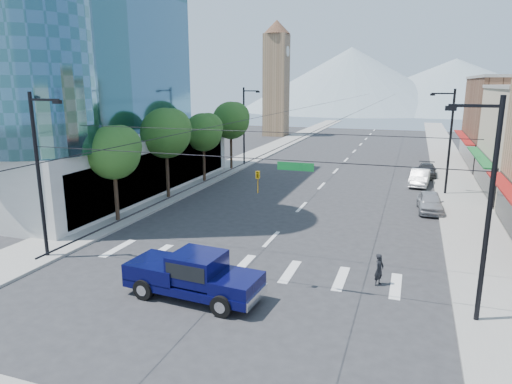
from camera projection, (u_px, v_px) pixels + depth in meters
ground at (236, 277)px, 22.74m from camera, size 160.00×160.00×0.00m
sidewalk_left at (261, 153)px, 63.31m from camera, size 4.00×120.00×0.15m
sidewalk_right at (447, 162)px, 55.67m from camera, size 4.00×120.00×0.15m
office_tower at (17, 25)px, 40.49m from camera, size 29.50×27.00×30.00m
clock_tower at (276, 77)px, 82.52m from camera, size 4.80×4.80×20.40m
mountain_left at (351, 79)px, 162.86m from camera, size 80.00×80.00×22.00m
mountain_right at (454, 85)px, 161.37m from camera, size 90.00×90.00×18.00m
tree_near at (116, 151)px, 30.71m from camera, size 3.65×3.64×6.71m
tree_midnear at (168, 132)px, 37.01m from camera, size 4.09×4.09×7.52m
tree_midfar at (205, 131)px, 43.58m from camera, size 3.65×3.64×6.71m
tree_far at (232, 119)px, 49.88m from camera, size 4.09×4.09×7.52m
signal_rig at (231, 191)px, 20.68m from camera, size 21.80×0.20×9.00m
lamp_pole_nw at (245, 123)px, 52.57m from camera, size 2.00×0.25×9.00m
lamp_pole_ne at (449, 138)px, 38.42m from camera, size 2.00×0.25×9.00m
pickup_truck at (193, 274)px, 20.33m from camera, size 6.44×2.84×2.13m
pedestrian at (379, 270)px, 21.67m from camera, size 0.58×0.67×1.56m
parked_car_near at (430, 202)px, 34.19m from camera, size 2.00×4.47×1.49m
parked_car_mid at (420, 178)px, 42.99m from camera, size 2.00×4.74×1.52m
parked_car_far at (427, 170)px, 47.06m from camera, size 1.91×4.61×1.33m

